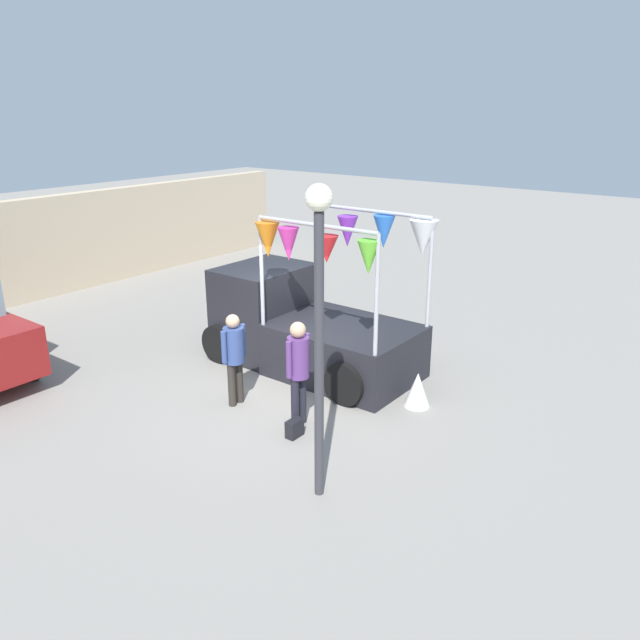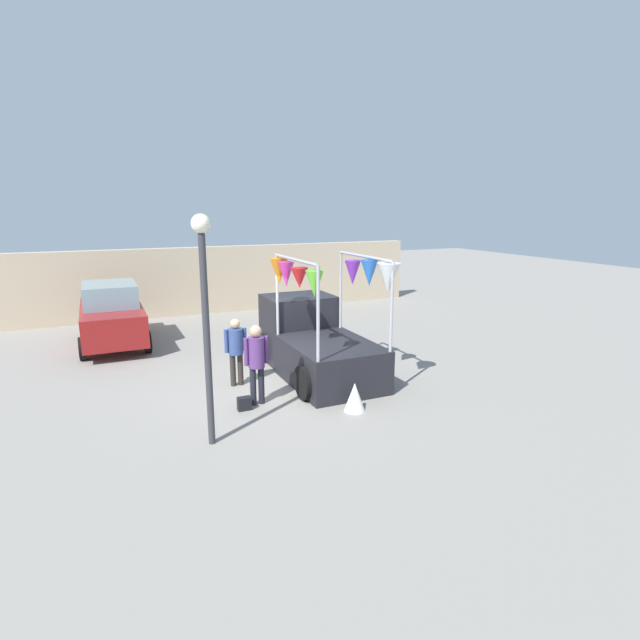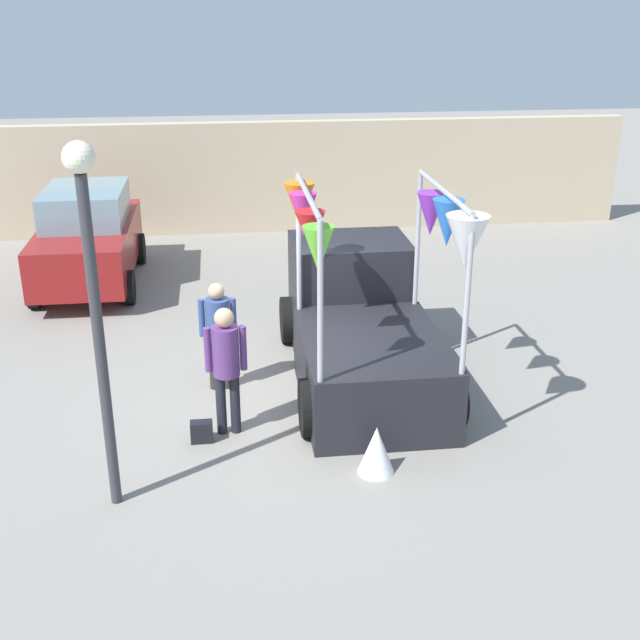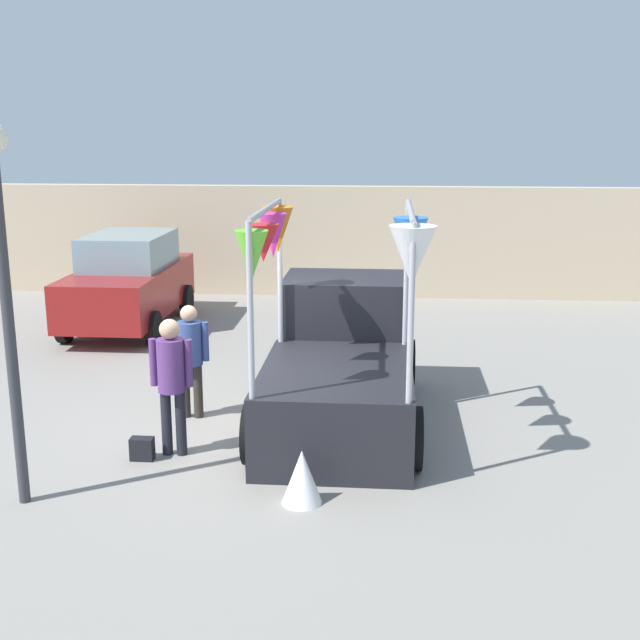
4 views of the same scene
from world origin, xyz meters
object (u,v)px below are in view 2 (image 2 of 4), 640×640
street_lamp (205,299)px  folded_kite_bundle_white (355,397)px  vendor_truck (313,338)px  person_vendor (236,346)px  parked_car (112,315)px  person_customer (256,357)px  handbag (244,404)px

street_lamp → folded_kite_bundle_white: size_ratio=6.69×
vendor_truck → person_vendor: 2.09m
person_vendor → street_lamp: 3.39m
parked_car → vendor_truck: bearing=-46.3°
vendor_truck → parked_car: size_ratio=1.04×
folded_kite_bundle_white → parked_car: bearing=119.8°
person_customer → folded_kite_bundle_white: size_ratio=2.87×
person_customer → person_vendor: 1.31m
vendor_truck → handbag: bearing=-143.3°
person_vendor → street_lamp: size_ratio=0.40×
vendor_truck → street_lamp: bearing=-138.1°
parked_car → handbag: (2.22, -6.48, -0.80)m
person_vendor → handbag: size_ratio=5.72×
folded_kite_bundle_white → street_lamp: bearing=-175.7°
parked_car → person_customer: size_ratio=2.32×
parked_car → handbag: bearing=-71.1°
parked_car → street_lamp: bearing=-80.6°
vendor_truck → street_lamp: 4.72m
person_vendor → folded_kite_bundle_white: bearing=-54.0°
vendor_truck → parked_car: vendor_truck is taller
handbag → street_lamp: (-0.94, -1.20, 2.47)m
parked_car → person_vendor: size_ratio=2.50×
parked_car → handbag: parked_car is taller
parked_car → street_lamp: 7.97m
vendor_truck → street_lamp: size_ratio=1.03×
parked_car → person_customer: parked_car is taller
street_lamp → person_customer: bearing=47.4°
parked_car → person_vendor: (2.47, -4.98, 0.02)m
person_customer → street_lamp: 2.46m
vendor_truck → folded_kite_bundle_white: (-0.27, -2.71, -0.58)m
street_lamp → folded_kite_bundle_white: street_lamp is taller
vendor_truck → person_vendor: bearing=-173.7°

